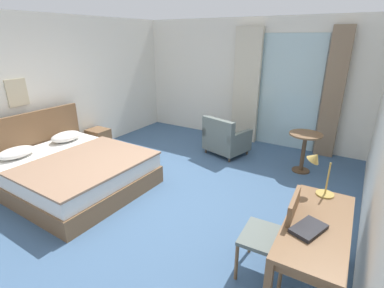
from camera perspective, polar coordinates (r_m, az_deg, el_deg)
name	(u,v)px	position (r m, az deg, el deg)	size (l,w,h in m)	color
ground	(164,199)	(4.51, -5.64, -10.82)	(5.86, 6.95, 0.10)	#426084
wall_back	(247,81)	(6.75, 10.97, 12.23)	(5.46, 0.12, 2.70)	white
wall_left	(45,92)	(5.97, -27.38, 9.24)	(0.12, 6.55, 2.70)	white
balcony_glass_door	(287,93)	(6.42, 18.54, 9.66)	(1.33, 0.02, 2.37)	silver
curtain_panel_left	(246,87)	(6.57, 10.82, 11.19)	(0.59, 0.10, 2.51)	beige
curtain_panel_right	(333,95)	(6.18, 26.39, 8.82)	(0.36, 0.10, 2.51)	#897056
bed	(71,170)	(5.00, -23.00, -4.82)	(2.23, 1.90, 1.09)	brown
nightstand	(99,140)	(6.43, -18.13, 0.85)	(0.42, 0.38, 0.46)	brown
writing_desk	(316,232)	(2.86, 23.58, -15.93)	(0.56, 1.30, 0.78)	brown
desk_chair	(276,232)	(2.99, 16.50, -16.59)	(0.49, 0.50, 0.97)	slate
desk_lamp	(318,167)	(3.16, 23.92, -4.23)	(0.32, 0.18, 0.46)	tan
closed_book	(309,229)	(2.67, 22.30, -15.41)	(0.19, 0.32, 0.03)	#232328
armchair_by_window	(225,139)	(5.88, 6.67, 0.94)	(0.92, 0.86, 0.80)	slate
round_cafe_table	(304,144)	(5.40, 21.59, -0.06)	(0.56, 0.56, 0.72)	brown
framed_picture	(17,93)	(5.63, -31.63, 8.77)	(0.03, 0.34, 0.45)	beige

